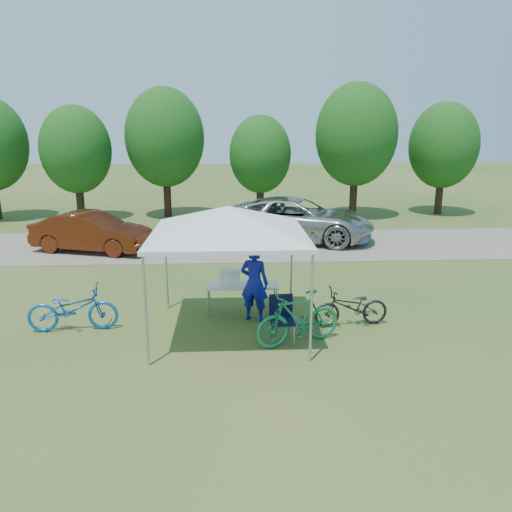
{
  "coord_description": "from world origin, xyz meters",
  "views": [
    {
      "loc": [
        0.04,
        -10.01,
        4.29
      ],
      "look_at": [
        0.67,
        2.0,
        1.15
      ],
      "focal_mm": 35.0,
      "sensor_mm": 36.0,
      "label": 1
    }
  ],
  "objects_px": {
    "folding_chair": "(281,314)",
    "folding_table": "(242,286)",
    "sedan": "(92,232)",
    "bike_blue": "(73,309)",
    "bike_dark": "(352,307)",
    "minivan": "(296,219)",
    "cooler": "(230,277)",
    "bike_green": "(298,318)",
    "cyclist": "(254,283)"
  },
  "relations": [
    {
      "from": "bike_green",
      "to": "sedan",
      "type": "xyz_separation_m",
      "value": [
        -6.18,
        8.02,
        0.15
      ]
    },
    {
      "from": "bike_dark",
      "to": "sedan",
      "type": "distance_m",
      "value": 10.35
    },
    {
      "from": "cooler",
      "to": "cyclist",
      "type": "distance_m",
      "value": 0.76
    },
    {
      "from": "bike_blue",
      "to": "cyclist",
      "type": "bearing_deg",
      "value": -89.04
    },
    {
      "from": "folding_table",
      "to": "cooler",
      "type": "bearing_deg",
      "value": 180.0
    },
    {
      "from": "bike_green",
      "to": "minivan",
      "type": "xyz_separation_m",
      "value": [
        1.19,
        9.4,
        0.28
      ]
    },
    {
      "from": "folding_chair",
      "to": "bike_dark",
      "type": "bearing_deg",
      "value": 19.14
    },
    {
      "from": "bike_dark",
      "to": "minivan",
      "type": "relative_size",
      "value": 0.28
    },
    {
      "from": "minivan",
      "to": "cyclist",
      "type": "bearing_deg",
      "value": -176.5
    },
    {
      "from": "folding_chair",
      "to": "cooler",
      "type": "relative_size",
      "value": 1.95
    },
    {
      "from": "minivan",
      "to": "sedan",
      "type": "xyz_separation_m",
      "value": [
        -7.37,
        -1.38,
        -0.13
      ]
    },
    {
      "from": "cyclist",
      "to": "sedan",
      "type": "xyz_separation_m",
      "value": [
        -5.36,
        6.68,
        -0.17
      ]
    },
    {
      "from": "cooler",
      "to": "bike_dark",
      "type": "xyz_separation_m",
      "value": [
        2.67,
        -0.98,
        -0.43
      ]
    },
    {
      "from": "bike_dark",
      "to": "sedan",
      "type": "bearing_deg",
      "value": -140.62
    },
    {
      "from": "bike_dark",
      "to": "sedan",
      "type": "relative_size",
      "value": 0.4
    },
    {
      "from": "bike_blue",
      "to": "minivan",
      "type": "distance_m",
      "value": 10.34
    },
    {
      "from": "cooler",
      "to": "sedan",
      "type": "distance_m",
      "value": 7.82
    },
    {
      "from": "folding_table",
      "to": "bike_green",
      "type": "distance_m",
      "value": 2.16
    },
    {
      "from": "minivan",
      "to": "folding_chair",
      "type": "bearing_deg",
      "value": -171.83
    },
    {
      "from": "folding_chair",
      "to": "bike_dark",
      "type": "distance_m",
      "value": 1.77
    },
    {
      "from": "cyclist",
      "to": "sedan",
      "type": "bearing_deg",
      "value": -31.66
    },
    {
      "from": "folding_table",
      "to": "cooler",
      "type": "xyz_separation_m",
      "value": [
        -0.29,
        0.0,
        0.22
      ]
    },
    {
      "from": "minivan",
      "to": "sedan",
      "type": "relative_size",
      "value": 1.41
    },
    {
      "from": "bike_blue",
      "to": "bike_dark",
      "type": "height_order",
      "value": "bike_blue"
    },
    {
      "from": "folding_table",
      "to": "minivan",
      "type": "xyz_separation_m",
      "value": [
        2.27,
        7.54,
        0.19
      ]
    },
    {
      "from": "folding_chair",
      "to": "folding_table",
      "type": "bearing_deg",
      "value": 110.83
    },
    {
      "from": "cyclist",
      "to": "bike_green",
      "type": "bearing_deg",
      "value": 140.89
    },
    {
      "from": "cyclist",
      "to": "minivan",
      "type": "height_order",
      "value": "cyclist"
    },
    {
      "from": "cooler",
      "to": "minivan",
      "type": "xyz_separation_m",
      "value": [
        2.55,
        7.54,
        -0.03
      ]
    },
    {
      "from": "sedan",
      "to": "bike_blue",
      "type": "bearing_deg",
      "value": -151.85
    },
    {
      "from": "cooler",
      "to": "bike_green",
      "type": "distance_m",
      "value": 2.33
    },
    {
      "from": "folding_chair",
      "to": "sedan",
      "type": "distance_m",
      "value": 9.78
    },
    {
      "from": "folding_table",
      "to": "minivan",
      "type": "height_order",
      "value": "minivan"
    },
    {
      "from": "cyclist",
      "to": "minivan",
      "type": "xyz_separation_m",
      "value": [
        2.01,
        8.06,
        -0.04
      ]
    },
    {
      "from": "cooler",
      "to": "cyclist",
      "type": "height_order",
      "value": "cyclist"
    },
    {
      "from": "bike_dark",
      "to": "minivan",
      "type": "bearing_deg",
      "value": 173.8
    },
    {
      "from": "folding_chair",
      "to": "minivan",
      "type": "xyz_separation_m",
      "value": [
        1.51,
        9.2,
        0.27
      ]
    },
    {
      "from": "cyclist",
      "to": "bike_blue",
      "type": "bearing_deg",
      "value": 25.38
    },
    {
      "from": "sedan",
      "to": "bike_dark",
      "type": "bearing_deg",
      "value": -116.99
    },
    {
      "from": "folding_table",
      "to": "bike_dark",
      "type": "xyz_separation_m",
      "value": [
        2.38,
        -0.98,
        -0.21
      ]
    },
    {
      "from": "folding_chair",
      "to": "bike_dark",
      "type": "height_order",
      "value": "folding_chair"
    },
    {
      "from": "folding_table",
      "to": "bike_blue",
      "type": "distance_m",
      "value": 3.78
    },
    {
      "from": "bike_dark",
      "to": "cooler",
      "type": "bearing_deg",
      "value": -117.23
    },
    {
      "from": "folding_chair",
      "to": "cyclist",
      "type": "distance_m",
      "value": 1.29
    },
    {
      "from": "cooler",
      "to": "sedan",
      "type": "height_order",
      "value": "sedan"
    },
    {
      "from": "folding_chair",
      "to": "bike_blue",
      "type": "xyz_separation_m",
      "value": [
        -4.42,
        0.75,
        -0.07
      ]
    },
    {
      "from": "bike_dark",
      "to": "bike_blue",
      "type": "bearing_deg",
      "value": -97.58
    },
    {
      "from": "cooler",
      "to": "minivan",
      "type": "relative_size",
      "value": 0.08
    },
    {
      "from": "folding_chair",
      "to": "bike_green",
      "type": "height_order",
      "value": "bike_green"
    },
    {
      "from": "bike_dark",
      "to": "minivan",
      "type": "distance_m",
      "value": 8.53
    }
  ]
}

